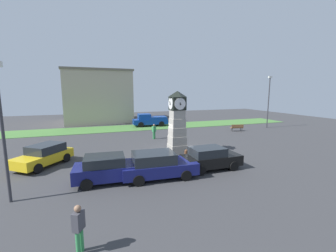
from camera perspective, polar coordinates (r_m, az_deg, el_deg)
name	(u,v)px	position (r m, az deg, el deg)	size (l,w,h in m)	color
ground_plane	(175,150)	(19.94, 1.75, -6.15)	(72.25, 72.25, 0.00)	#38383A
clock_tower	(177,124)	(18.59, 2.36, 0.51)	(1.42, 1.52, 5.18)	#9C978D
bollard_near_tower	(166,156)	(16.46, -0.52, -7.58)	(0.32, 0.32, 1.02)	brown
bollard_mid_row	(186,157)	(16.24, 4.64, -7.74)	(0.28, 0.28, 1.06)	brown
bollard_far_row	(206,158)	(15.91, 9.61, -7.97)	(0.31, 0.31, 1.18)	brown
car_navy_sedan	(109,168)	(13.53, -14.77, -10.36)	(4.14, 2.22, 1.55)	navy
car_near_tower	(157,165)	(13.69, -2.71, -9.81)	(4.57, 2.31, 1.57)	navy
car_by_building	(210,158)	(15.34, 10.64, -7.99)	(3.95, 1.87, 1.50)	black
car_far_lot	(44,155)	(18.00, -28.97, -6.49)	(3.84, 4.21, 1.47)	gold
pickup_truck	(150,120)	(33.15, -4.61, 1.54)	(5.15, 2.44, 1.85)	navy
bench	(237,127)	(30.33, 17.12, -0.30)	(1.67, 0.83, 0.90)	brown
pedestrian_near_bench	(79,226)	(8.31, -21.73, -22.54)	(0.41, 0.47, 1.65)	#338C4C
pedestrian_crossing_lot	(154,131)	(24.37, -3.56, -1.15)	(0.46, 0.39, 1.62)	#338C4C
street_lamp_near_road	(269,99)	(34.49, 24.20, 6.34)	(0.50, 0.24, 7.16)	#333338
street_lamp_far_side	(2,124)	(12.50, -36.57, 0.41)	(0.50, 0.24, 6.45)	#333338
warehouse_blue_far	(97,96)	(39.94, -17.59, 7.19)	(10.85, 10.88, 8.48)	#B7A88E
grass_verge_far	(155,126)	(32.86, -3.36, -0.12)	(43.35, 5.42, 0.04)	#477A38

